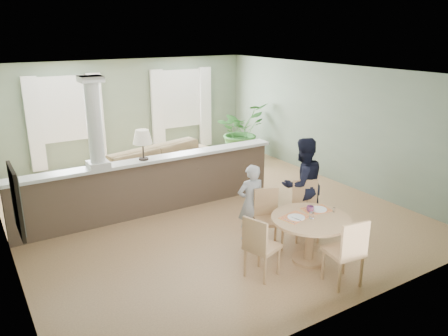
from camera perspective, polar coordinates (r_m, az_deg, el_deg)
ground at (r=8.92m, az=-3.27°, el=-5.04°), size 8.00×8.00×0.00m
room_shell at (r=8.92m, az=-5.59°, el=7.09°), size 7.02×8.02×2.71m
pony_wall at (r=8.45m, az=-9.89°, el=-1.47°), size 5.32×0.38×2.70m
sofa at (r=9.90m, az=-7.47°, el=-0.04°), size 3.27×1.91×0.90m
houseplant at (r=12.09m, az=2.17°, el=4.89°), size 1.64×1.51×1.52m
dining_table at (r=6.83m, az=11.20°, el=-7.48°), size 1.20×1.20×0.82m
chair_far_boy at (r=7.24m, az=5.77°, el=-6.15°), size 0.55×0.55×0.96m
chair_far_man at (r=7.60m, az=10.61°, el=-5.00°), size 0.61×0.61×1.00m
chair_near at (r=6.31m, az=15.84°, el=-10.26°), size 0.52×0.52×1.01m
chair_side at (r=6.30m, az=4.65°, el=-9.95°), size 0.55×0.55×0.95m
child_person at (r=7.33m, az=3.55°, el=-4.57°), size 0.53×0.39×1.34m
man_person at (r=7.81m, az=10.18°, el=-2.09°), size 0.86×0.70×1.67m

